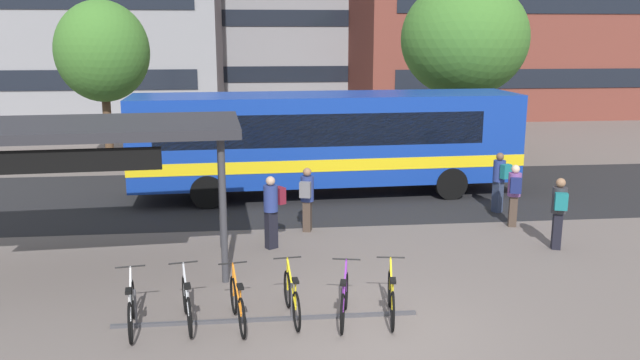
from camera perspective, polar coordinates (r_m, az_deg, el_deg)
name	(u,v)px	position (r m, az deg, el deg)	size (l,w,h in m)	color
ground	(381,332)	(11.45, 5.41, -13.27)	(200.00, 200.00, 0.00)	#6B605B
bus_lane_asphalt	(320,194)	(20.58, 0.04, -1.27)	(80.00, 7.20, 0.01)	#232326
city_bus	(329,140)	(20.26, 0.76, 3.61)	(12.11, 3.04, 3.20)	#14389E
bike_rack	(267,316)	(11.79, -4.76, -11.92)	(5.46, 0.08, 0.70)	#47474C
parked_bicycle_white_0	(131,309)	(11.79, -16.39, -10.91)	(0.52, 1.71, 0.99)	black
parked_bicycle_silver_1	(187,304)	(11.75, -11.72, -10.71)	(0.52, 1.71, 0.99)	black
parked_bicycle_orange_2	(238,304)	(11.58, -7.32, -10.89)	(0.52, 1.71, 0.99)	black
parked_bicycle_yellow_3	(292,298)	(11.76, -2.51, -10.43)	(0.52, 1.72, 0.99)	black
parked_bicycle_purple_4	(344,300)	(11.67, 2.18, -10.60)	(0.56, 1.70, 0.99)	black
parked_bicycle_yellow_5	(391,298)	(11.82, 6.33, -10.36)	(0.52, 1.71, 0.99)	black
transit_shelter	(63,133)	(14.25, -21.80, 3.90)	(7.33, 3.50, 3.23)	#38383D
commuter_teal_pack_0	(500,178)	(19.00, 15.64, 0.15)	(0.49, 0.60, 1.74)	#2D3851
commuter_teal_pack_1	(559,209)	(16.18, 20.42, -2.40)	(0.45, 0.59, 1.73)	black
commuter_navy_pack_2	(514,191)	(17.73, 16.85, -0.98)	(0.44, 0.59, 1.67)	#47382D
commuter_maroon_pack_3	(272,207)	(15.28, -4.27, -2.38)	(0.60, 0.54, 1.77)	black
commuter_grey_pack_4	(307,195)	(16.54, -1.16, -1.37)	(0.44, 0.59, 1.68)	#47382D
street_tree_0	(464,39)	(26.57, 12.68, 12.11)	(5.00, 5.00, 7.14)	brown
street_tree_1	(102,52)	(25.80, -18.73, 10.72)	(3.47, 3.47, 6.27)	brown
building_centre_block	(305,25)	(51.94, -1.32, 13.58)	(19.71, 13.10, 11.37)	gray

